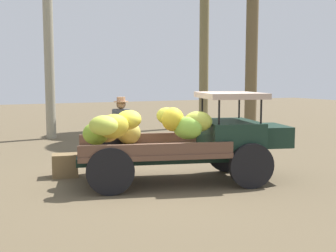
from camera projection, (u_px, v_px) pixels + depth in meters
ground_plane at (157, 183)px, 9.09m from camera, size 60.00×60.00×0.00m
truck at (185, 137)px, 9.07m from camera, size 4.66×2.65×1.90m
farmer at (121, 129)px, 10.13m from camera, size 0.57×0.53×1.76m
wooden_crate at (65, 165)px, 9.65m from camera, size 0.64×0.54×0.51m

